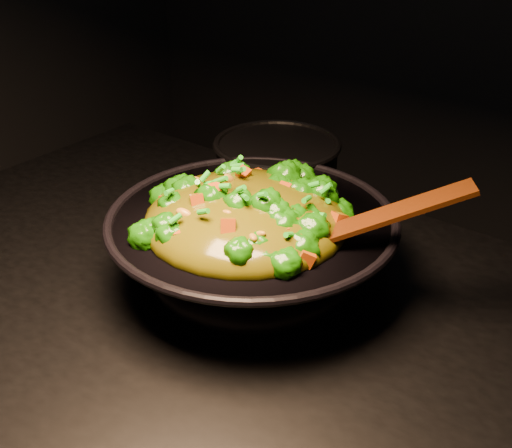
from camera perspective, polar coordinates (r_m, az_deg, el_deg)
The scene contains 4 objects.
wok at distance 0.98m, azimuth -0.36°, elevation -2.48°, with size 0.42×0.42×0.12m, color black, non-canonical shape.
stir_fry at distance 0.91m, azimuth -0.95°, elevation 2.83°, with size 0.30×0.30×0.10m, color #185F06, non-canonical shape.
spatula at distance 0.87m, azimuth 10.69°, elevation 0.49°, with size 0.26×0.04×0.01m, color #361506.
back_pot at distance 1.22m, azimuth 1.83°, elevation 4.55°, with size 0.23×0.23×0.13m, color black.
Camera 1 is at (0.60, -0.58, 1.47)m, focal length 45.00 mm.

